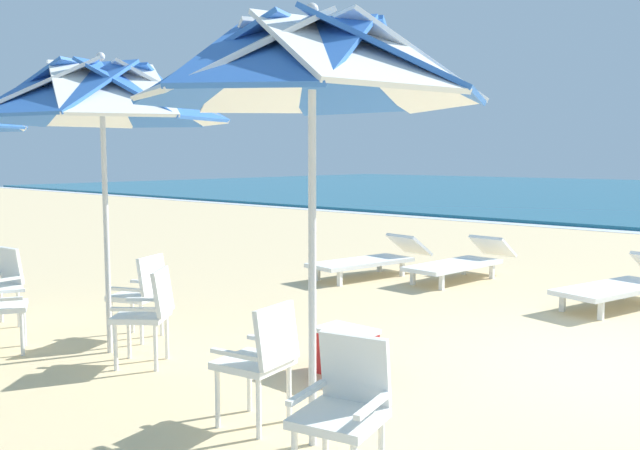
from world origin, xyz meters
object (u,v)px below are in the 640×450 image
plastic_chair_1 (344,404)px  sun_lounger_1 (623,284)px  beach_umbrella_0 (312,67)px  plastic_chair_2 (149,310)px  sun_lounger_2 (462,261)px  cooler_box (346,351)px  plastic_chair_0 (261,356)px  beach_umbrella_1 (102,96)px  plastic_chair_4 (142,291)px  sun_lounger_3 (371,259)px

plastic_chair_1 → sun_lounger_1: bearing=93.6°
beach_umbrella_0 → plastic_chair_2: 2.94m
sun_lounger_2 → cooler_box: 4.80m
plastic_chair_0 → cooler_box: plastic_chair_0 is taller
plastic_chair_1 → sun_lounger_2: (-2.78, 6.11, -0.22)m
sun_lounger_1 → plastic_chair_2: bearing=-114.4°
plastic_chair_0 → sun_lounger_1: plastic_chair_0 is taller
beach_umbrella_1 → plastic_chair_4: size_ratio=3.24×
plastic_chair_1 → sun_lounger_1: size_ratio=0.39×
beach_umbrella_1 → plastic_chair_2: size_ratio=3.24×
plastic_chair_4 → sun_lounger_3: bearing=95.6°
plastic_chair_0 → plastic_chair_2: 1.78m
plastic_chair_0 → plastic_chair_4: 2.63m
plastic_chair_4 → cooler_box: size_ratio=1.73×
beach_umbrella_0 → sun_lounger_2: 6.56m
plastic_chair_0 → sun_lounger_1: bearing=83.6°
sun_lounger_3 → plastic_chair_2: bearing=-75.9°
plastic_chair_4 → sun_lounger_3: plastic_chair_4 is taller
plastic_chair_4 → cooler_box: plastic_chair_4 is taller
sun_lounger_1 → sun_lounger_2: (-2.41, 0.26, 0.00)m
plastic_chair_0 → plastic_chair_4: size_ratio=1.00×
plastic_chair_4 → sun_lounger_1: (3.16, 4.83, -0.22)m
plastic_chair_0 → sun_lounger_3: (-2.97, 5.09, -0.22)m
plastic_chair_2 → beach_umbrella_0: bearing=-6.8°
plastic_chair_4 → cooler_box: (2.25, 0.53, -0.30)m
beach_umbrella_0 → plastic_chair_0: beach_umbrella_0 is taller
plastic_chair_0 → sun_lounger_3: 5.90m
sun_lounger_2 → sun_lounger_1: bearing=-6.2°
plastic_chair_0 → plastic_chair_2: (-1.76, 0.28, 0.00)m
beach_umbrella_1 → plastic_chair_2: beach_umbrella_1 is taller
sun_lounger_3 → plastic_chair_0: bearing=-59.8°
plastic_chair_2 → sun_lounger_2: bearing=90.3°
beach_umbrella_0 → cooler_box: size_ratio=5.57×
sun_lounger_1 → sun_lounger_2: 2.43m
beach_umbrella_0 → beach_umbrella_1: (-2.83, 0.23, 0.00)m
plastic_chair_1 → sun_lounger_1: plastic_chair_1 is taller
cooler_box → sun_lounger_3: bearing=124.9°
beach_umbrella_0 → plastic_chair_0: size_ratio=3.22×
beach_umbrella_0 → plastic_chair_1: size_ratio=3.22×
sun_lounger_3 → beach_umbrella_0: bearing=-56.0°
beach_umbrella_0 → plastic_chair_2: bearing=173.2°
beach_umbrella_0 → sun_lounger_2: beach_umbrella_0 is taller
plastic_chair_0 → plastic_chair_2: size_ratio=1.00×
beach_umbrella_0 → plastic_chair_4: size_ratio=3.22×
plastic_chair_0 → sun_lounger_2: 6.08m
plastic_chair_1 → plastic_chair_2: 2.82m
plastic_chair_2 → plastic_chair_0: bearing=-9.0°
plastic_chair_0 → sun_lounger_1: (0.62, 5.54, -0.22)m
plastic_chair_4 → sun_lounger_2: bearing=81.7°
beach_umbrella_1 → sun_lounger_1: (2.99, 5.30, -2.13)m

